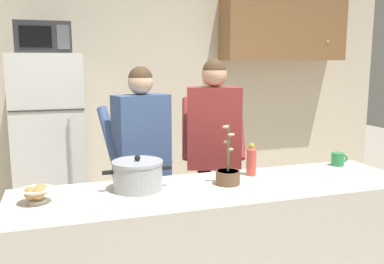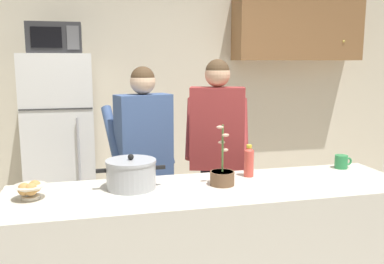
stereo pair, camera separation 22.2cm
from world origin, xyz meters
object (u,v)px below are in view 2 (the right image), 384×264
(person_by_sink, at_px, (217,139))
(bottle_near_edge, at_px, (249,161))
(person_near_pot, at_px, (144,147))
(microwave, at_px, (55,38))
(potted_orchid, at_px, (222,175))
(bread_bowl, at_px, (30,190))
(cooking_pot, at_px, (131,174))
(coffee_mug, at_px, (342,162))
(refrigerator, at_px, (61,145))

(person_by_sink, relative_size, bottle_near_edge, 7.95)
(person_near_pot, height_order, person_by_sink, person_by_sink)
(microwave, relative_size, bottle_near_edge, 2.25)
(person_by_sink, relative_size, potted_orchid, 4.50)
(person_near_pot, distance_m, bread_bowl, 1.09)
(person_by_sink, bearing_deg, bread_bowl, -148.99)
(microwave, relative_size, potted_orchid, 1.28)
(cooking_pot, distance_m, coffee_mug, 1.51)
(coffee_mug, distance_m, potted_orchid, 0.97)
(refrigerator, relative_size, potted_orchid, 4.64)
(refrigerator, xyz_separation_m, potted_orchid, (1.07, -1.81, 0.11))
(refrigerator, bearing_deg, person_near_pot, -56.01)
(bread_bowl, relative_size, bottle_near_edge, 0.85)
(cooking_pot, distance_m, potted_orchid, 0.55)
(refrigerator, relative_size, microwave, 3.64)
(bottle_near_edge, bearing_deg, refrigerator, 127.96)
(cooking_pot, bearing_deg, refrigerator, 106.58)
(potted_orchid, bearing_deg, bottle_near_edge, 32.14)
(person_near_pot, bearing_deg, refrigerator, 123.99)
(microwave, bearing_deg, person_near_pot, -55.43)
(coffee_mug, relative_size, bottle_near_edge, 0.62)
(refrigerator, xyz_separation_m, person_by_sink, (1.27, -1.03, 0.19))
(microwave, xyz_separation_m, coffee_mug, (2.02, -1.60, -0.92))
(person_near_pot, relative_size, bottle_near_edge, 7.69)
(cooking_pot, bearing_deg, coffee_mug, 4.76)
(person_by_sink, xyz_separation_m, bottle_near_edge, (0.03, -0.63, -0.04))
(cooking_pot, bearing_deg, microwave, 106.78)
(refrigerator, height_order, person_by_sink, refrigerator)
(cooking_pot, relative_size, bottle_near_edge, 1.93)
(potted_orchid, bearing_deg, person_near_pot, 115.87)
(bottle_near_edge, bearing_deg, person_near_pot, 133.42)
(person_near_pot, bearing_deg, person_by_sink, -1.51)
(refrigerator, height_order, potted_orchid, refrigerator)
(person_by_sink, relative_size, cooking_pot, 4.11)
(microwave, height_order, coffee_mug, microwave)
(microwave, height_order, bottle_near_edge, microwave)
(refrigerator, relative_size, person_near_pot, 1.07)
(coffee_mug, distance_m, bottle_near_edge, 0.72)
(person_near_pot, bearing_deg, bottle_near_edge, -46.58)
(microwave, relative_size, person_near_pot, 0.29)
(bread_bowl, xyz_separation_m, potted_orchid, (1.11, 0.01, 0.01))
(bottle_near_edge, bearing_deg, cooking_pot, -174.05)
(cooking_pot, bearing_deg, bread_bowl, -172.38)
(bread_bowl, height_order, bottle_near_edge, bottle_near_edge)
(person_near_pot, bearing_deg, microwave, 124.57)
(microwave, distance_m, bottle_near_edge, 2.27)
(refrigerator, relative_size, coffee_mug, 13.32)
(bread_bowl, bearing_deg, cooking_pot, 7.62)
(cooking_pot, relative_size, potted_orchid, 1.10)
(refrigerator, height_order, bottle_near_edge, refrigerator)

